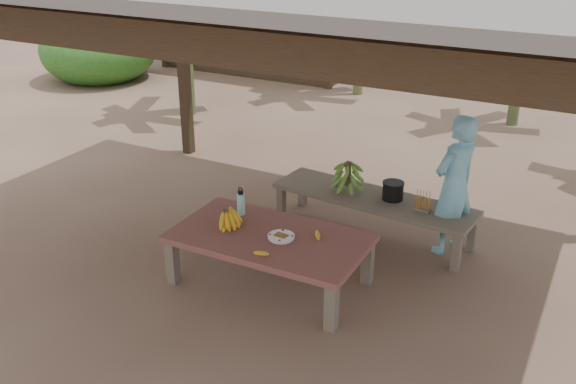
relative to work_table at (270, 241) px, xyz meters
The scene contains 13 objects.
ground 0.49m from the work_table, 87.35° to the left, with size 80.00×80.00×0.00m, color brown.
work_table is the anchor object (origin of this frame).
bench 1.45m from the work_table, 70.04° to the left, with size 2.25×0.80×0.45m.
ripe_banana_bunch 0.49m from the work_table, behind, with size 0.30×0.25×0.18m, color yellow, non-canonical shape.
plate 0.15m from the work_table, ahead, with size 0.25×0.25×0.04m.
loose_banana_front 0.39m from the work_table, 71.10° to the right, with size 0.04×0.14×0.04m, color yellow.
loose_banana_side 0.45m from the work_table, 22.97° to the left, with size 0.04×0.15×0.04m, color yellow.
water_flask 0.57m from the work_table, 151.21° to the left, with size 0.08×0.08×0.29m.
green_banana_stalk 1.42m from the work_table, 82.55° to the left, with size 0.30×0.30×0.35m, color #598C2D, non-canonical shape.
cooking_pot 1.57m from the work_table, 63.59° to the left, with size 0.22×0.22×0.19m, color black.
skewer_rack 1.66m from the work_table, 49.94° to the left, with size 0.18×0.08×0.24m, color #A57F47, non-canonical shape.
woman 1.96m from the work_table, 46.86° to the left, with size 0.53×0.35×1.47m, color #79C9E5.
hut 9.39m from the work_table, 118.64° to the left, with size 4.40×3.43×2.85m.
Camera 1 is at (2.61, -4.77, 3.28)m, focal length 40.00 mm.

